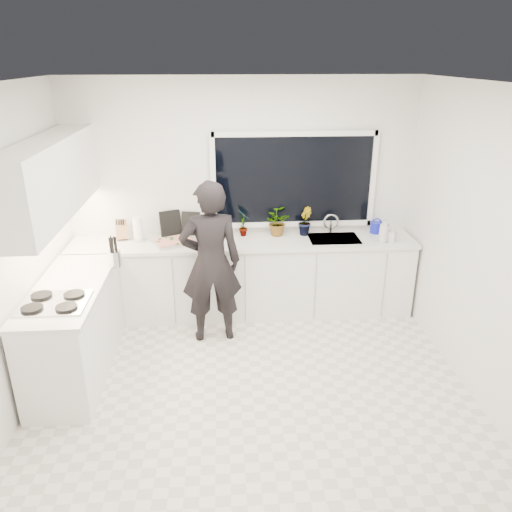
{
  "coord_description": "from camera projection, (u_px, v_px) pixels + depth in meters",
  "views": [
    {
      "loc": [
        -0.23,
        -3.91,
        2.9
      ],
      "look_at": [
        0.07,
        0.4,
        1.15
      ],
      "focal_mm": 35.0,
      "sensor_mm": 36.0,
      "label": 1
    }
  ],
  "objects": [
    {
      "name": "floor",
      "position": [
        251.0,
        385.0,
        4.72
      ],
      "size": [
        4.0,
        3.5,
        0.02
      ],
      "primitive_type": "cube",
      "color": "beige",
      "rests_on": "ground"
    },
    {
      "name": "wall_back",
      "position": [
        242.0,
        197.0,
        5.84
      ],
      "size": [
        4.0,
        0.02,
        2.7
      ],
      "primitive_type": "cube",
      "color": "white",
      "rests_on": "ground"
    },
    {
      "name": "wall_left",
      "position": [
        6.0,
        258.0,
        4.08
      ],
      "size": [
        0.02,
        3.5,
        2.7
      ],
      "primitive_type": "cube",
      "color": "white",
      "rests_on": "ground"
    },
    {
      "name": "wall_right",
      "position": [
        481.0,
        246.0,
        4.34
      ],
      "size": [
        0.02,
        3.5,
        2.7
      ],
      "primitive_type": "cube",
      "color": "white",
      "rests_on": "ground"
    },
    {
      "name": "ceiling",
      "position": [
        250.0,
        82.0,
        3.7
      ],
      "size": [
        4.0,
        3.5,
        0.02
      ],
      "primitive_type": "cube",
      "color": "white",
      "rests_on": "wall_back"
    },
    {
      "name": "window",
      "position": [
        294.0,
        180.0,
        5.77
      ],
      "size": [
        1.8,
        0.02,
        1.0
      ],
      "primitive_type": "cube",
      "color": "black",
      "rests_on": "wall_back"
    },
    {
      "name": "base_cabinets_back",
      "position": [
        244.0,
        279.0,
        5.89
      ],
      "size": [
        3.92,
        0.58,
        0.88
      ],
      "primitive_type": "cube",
      "color": "white",
      "rests_on": "floor"
    },
    {
      "name": "base_cabinets_left",
      "position": [
        75.0,
        331.0,
        4.77
      ],
      "size": [
        0.58,
        1.6,
        0.88
      ],
      "primitive_type": "cube",
      "color": "white",
      "rests_on": "floor"
    },
    {
      "name": "countertop_back",
      "position": [
        244.0,
        242.0,
        5.71
      ],
      "size": [
        3.94,
        0.62,
        0.04
      ],
      "primitive_type": "cube",
      "color": "silver",
      "rests_on": "base_cabinets_back"
    },
    {
      "name": "countertop_left",
      "position": [
        68.0,
        288.0,
        4.59
      ],
      "size": [
        0.62,
        1.6,
        0.04
      ],
      "primitive_type": "cube",
      "color": "silver",
      "rests_on": "base_cabinets_left"
    },
    {
      "name": "upper_cabinets",
      "position": [
        51.0,
        178.0,
        4.55
      ],
      "size": [
        0.34,
        2.1,
        0.7
      ],
      "primitive_type": "cube",
      "color": "white",
      "rests_on": "wall_left"
    },
    {
      "name": "sink",
      "position": [
        334.0,
        242.0,
        5.8
      ],
      "size": [
        0.58,
        0.42,
        0.14
      ],
      "primitive_type": "cube",
      "color": "silver",
      "rests_on": "countertop_back"
    },
    {
      "name": "faucet",
      "position": [
        331.0,
        224.0,
        5.92
      ],
      "size": [
        0.03,
        0.03,
        0.22
      ],
      "primitive_type": "cylinder",
      "color": "silver",
      "rests_on": "countertop_back"
    },
    {
      "name": "stovetop",
      "position": [
        54.0,
        302.0,
        4.26
      ],
      "size": [
        0.56,
        0.48,
        0.03
      ],
      "primitive_type": "cube",
      "color": "black",
      "rests_on": "countertop_left"
    },
    {
      "name": "person",
      "position": [
        211.0,
        263.0,
        5.19
      ],
      "size": [
        0.68,
        0.49,
        1.76
      ],
      "primitive_type": "imported",
      "rotation": [
        0.0,
        0.0,
        3.25
      ],
      "color": "black",
      "rests_on": "floor"
    },
    {
      "name": "pizza_tray",
      "position": [
        174.0,
        242.0,
        5.63
      ],
      "size": [
        0.55,
        0.49,
        0.03
      ],
      "primitive_type": "cube",
      "rotation": [
        0.0,
        0.0,
        0.43
      ],
      "color": "silver",
      "rests_on": "countertop_back"
    },
    {
      "name": "pizza",
      "position": [
        174.0,
        240.0,
        5.62
      ],
      "size": [
        0.5,
        0.44,
        0.01
      ],
      "primitive_type": "cube",
      "rotation": [
        0.0,
        0.0,
        0.43
      ],
      "color": "#BF3B19",
      "rests_on": "pizza_tray"
    },
    {
      "name": "watering_can",
      "position": [
        376.0,
        228.0,
        5.94
      ],
      "size": [
        0.16,
        0.16,
        0.13
      ],
      "primitive_type": "cylinder",
      "rotation": [
        0.0,
        0.0,
        -0.19
      ],
      "color": "#131AB4",
      "rests_on": "countertop_back"
    },
    {
      "name": "paper_towel_roll",
      "position": [
        138.0,
        229.0,
        5.68
      ],
      "size": [
        0.13,
        0.13,
        0.26
      ],
      "primitive_type": "cylinder",
      "rotation": [
        0.0,
        0.0,
        0.21
      ],
      "color": "white",
      "rests_on": "countertop_back"
    },
    {
      "name": "knife_block",
      "position": [
        122.0,
        230.0,
        5.71
      ],
      "size": [
        0.15,
        0.12,
        0.22
      ],
      "primitive_type": "cube",
      "rotation": [
        0.0,
        0.0,
        0.19
      ],
      "color": "brown",
      "rests_on": "countertop_back"
    },
    {
      "name": "utensil_crock",
      "position": [
        115.0,
        259.0,
        5.0
      ],
      "size": [
        0.14,
        0.14,
        0.16
      ],
      "primitive_type": "cylinder",
      "rotation": [
        0.0,
        0.0,
        -0.06
      ],
      "color": "#AEADB2",
      "rests_on": "countertop_left"
    },
    {
      "name": "picture_frame_large",
      "position": [
        191.0,
        223.0,
        5.84
      ],
      "size": [
        0.22,
        0.06,
        0.28
      ],
      "primitive_type": "cube",
      "rotation": [
        0.0,
        0.0,
        -0.21
      ],
      "color": "black",
      "rests_on": "countertop_back"
    },
    {
      "name": "picture_frame_small",
      "position": [
        171.0,
        223.0,
        5.82
      ],
      "size": [
        0.24,
        0.11,
        0.3
      ],
      "primitive_type": "cube",
      "rotation": [
        0.0,
        0.0,
        0.4
      ],
      "color": "black",
      "rests_on": "countertop_back"
    },
    {
      "name": "herb_plants",
      "position": [
        277.0,
        222.0,
        5.82
      ],
      "size": [
        0.88,
        0.38,
        0.33
      ],
      "color": "#26662D",
      "rests_on": "countertop_back"
    },
    {
      "name": "soap_bottles",
      "position": [
        386.0,
        231.0,
        5.63
      ],
      "size": [
        0.23,
        0.15,
        0.28
      ],
      "color": "#D8BF66",
      "rests_on": "countertop_back"
    }
  ]
}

